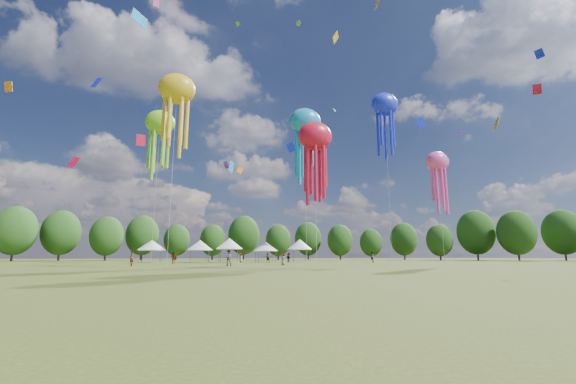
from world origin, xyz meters
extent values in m
plane|color=#384416|center=(0.00, 0.00, 0.00)|extent=(300.00, 300.00, 0.00)
imported|color=gray|center=(-6.23, 32.38, 0.94)|extent=(0.92, 0.72, 1.88)
imported|color=gray|center=(-1.89, 53.54, 0.81)|extent=(0.55, 0.81, 1.62)
imported|color=gray|center=(20.31, 46.98, 0.92)|extent=(1.06, 1.12, 1.83)
imported|color=gray|center=(7.44, 55.70, 0.83)|extent=(1.22, 1.13, 1.65)
imported|color=gray|center=(-13.08, 46.86, 0.84)|extent=(1.01, 0.50, 1.67)
imported|color=gray|center=(2.63, 51.73, 0.90)|extent=(1.68, 0.57, 1.80)
imported|color=gray|center=(-17.25, 35.01, 0.87)|extent=(0.44, 0.65, 1.74)
imported|color=gray|center=(0.92, 34.04, 0.76)|extent=(0.76, 0.88, 1.52)
cylinder|color=#47474C|center=(-19.05, 55.63, 1.03)|extent=(0.08, 0.08, 2.07)
cylinder|color=#47474C|center=(-19.05, 59.02, 1.03)|extent=(0.08, 0.08, 2.07)
cylinder|color=#47474C|center=(-15.66, 55.63, 1.03)|extent=(0.08, 0.08, 2.07)
cylinder|color=#47474C|center=(-15.66, 59.02, 1.03)|extent=(0.08, 0.08, 2.07)
cube|color=white|center=(-17.35, 57.32, 2.12)|extent=(3.79, 3.79, 0.10)
cone|color=white|center=(-17.35, 57.32, 3.05)|extent=(4.93, 4.93, 1.77)
cylinder|color=#47474C|center=(-10.65, 55.10, 1.05)|extent=(0.08, 0.08, 2.09)
cylinder|color=#47474C|center=(-10.65, 58.33, 1.05)|extent=(0.08, 0.08, 2.09)
cylinder|color=#47474C|center=(-7.41, 55.10, 1.05)|extent=(0.08, 0.08, 2.09)
cylinder|color=#47474C|center=(-7.41, 58.33, 1.05)|extent=(0.08, 0.08, 2.09)
cube|color=white|center=(-9.03, 56.71, 2.14)|extent=(3.64, 3.64, 0.10)
cone|color=white|center=(-9.03, 56.71, 3.09)|extent=(4.73, 4.73, 1.79)
cylinder|color=#47474C|center=(-5.33, 56.21, 1.17)|extent=(0.08, 0.08, 2.35)
cylinder|color=#47474C|center=(-5.33, 59.74, 1.17)|extent=(0.08, 0.08, 2.35)
cylinder|color=#47474C|center=(-1.81, 56.21, 1.17)|extent=(0.08, 0.08, 2.35)
cylinder|color=#47474C|center=(-1.81, 59.74, 1.17)|extent=(0.08, 0.08, 2.35)
cube|color=white|center=(-3.57, 57.97, 2.40)|extent=(3.92, 3.92, 0.10)
cone|color=white|center=(-3.57, 57.97, 3.45)|extent=(5.10, 5.10, 2.01)
cylinder|color=#47474C|center=(1.39, 54.34, 0.99)|extent=(0.08, 0.08, 1.97)
cylinder|color=#47474C|center=(1.39, 57.60, 0.99)|extent=(0.08, 0.08, 1.97)
cylinder|color=#47474C|center=(4.65, 54.34, 0.99)|extent=(0.08, 0.08, 1.97)
cylinder|color=#47474C|center=(4.65, 57.60, 0.99)|extent=(0.08, 0.08, 1.97)
cube|color=white|center=(3.02, 55.97, 2.02)|extent=(3.66, 3.66, 0.10)
cone|color=white|center=(3.02, 55.97, 2.92)|extent=(4.76, 4.76, 1.69)
cylinder|color=#47474C|center=(8.47, 55.76, 1.16)|extent=(0.08, 0.08, 2.32)
cylinder|color=#47474C|center=(8.47, 59.15, 1.16)|extent=(0.08, 0.08, 2.32)
cylinder|color=#47474C|center=(11.86, 55.76, 1.16)|extent=(0.08, 0.08, 2.32)
cylinder|color=#47474C|center=(11.86, 59.15, 1.16)|extent=(0.08, 0.08, 2.32)
cube|color=white|center=(10.17, 57.45, 2.37)|extent=(3.78, 3.78, 0.10)
cone|color=white|center=(10.17, 57.45, 3.41)|extent=(4.92, 4.92, 1.99)
ellipsoid|color=gold|center=(-12.87, 28.53, 19.73)|extent=(4.08, 2.86, 3.47)
cylinder|color=beige|center=(-12.87, 28.53, 9.87)|extent=(0.03, 0.03, 19.73)
ellipsoid|color=#1785C9|center=(6.30, 40.98, 22.42)|extent=(5.14, 3.60, 4.37)
cylinder|color=beige|center=(6.30, 40.98, 11.21)|extent=(0.03, 0.03, 22.42)
ellipsoid|color=#EC45AB|center=(18.36, 25.54, 12.62)|extent=(2.99, 2.10, 2.54)
cylinder|color=beige|center=(18.36, 25.54, 6.31)|extent=(0.03, 0.03, 12.62)
ellipsoid|color=#7BCA21|center=(-16.55, 49.95, 23.39)|extent=(4.88, 3.41, 4.15)
cylinder|color=beige|center=(-16.55, 49.95, 11.69)|extent=(0.03, 0.03, 23.39)
ellipsoid|color=red|center=(0.73, 20.68, 12.73)|extent=(3.39, 2.37, 2.88)
cylinder|color=beige|center=(0.73, 20.68, 6.36)|extent=(0.03, 0.03, 12.73)
ellipsoid|color=#1A29F1|center=(22.45, 43.89, 28.43)|extent=(5.08, 3.56, 4.32)
cylinder|color=beige|center=(22.45, 43.89, 14.22)|extent=(0.03, 0.03, 28.43)
cube|color=#1A29F1|center=(7.84, 55.18, 22.50)|extent=(1.86, 1.18, 2.42)
cube|color=#1785C9|center=(16.07, 52.20, 30.07)|extent=(0.82, 0.46, 0.85)
cube|color=#EC45AB|center=(-17.15, 39.34, 37.92)|extent=(0.88, 0.67, 1.29)
cube|color=#7B31DA|center=(-5.58, 46.54, 15.85)|extent=(1.02, 0.91, 1.14)
cube|color=red|center=(31.50, 22.14, 22.25)|extent=(1.05, 0.82, 1.30)
cube|color=orange|center=(19.78, 40.39, 45.73)|extent=(0.39, 1.67, 1.89)
cube|color=#7BCA21|center=(-3.16, 58.07, 49.80)|extent=(1.03, 0.50, 1.12)
cube|color=#1A29F1|center=(34.04, 23.18, 28.24)|extent=(0.92, 0.84, 1.42)
cube|color=#1785C9|center=(-17.25, 27.84, 27.24)|extent=(1.53, 2.25, 2.63)
cube|color=red|center=(-20.69, 58.75, 22.70)|extent=(1.55, 0.96, 2.25)
cube|color=orange|center=(-31.36, 33.62, 20.05)|extent=(1.00, 0.49, 1.21)
cube|color=gold|center=(12.60, 42.57, 39.43)|extent=(1.74, 1.29, 2.18)
cube|color=#1A29F1|center=(34.45, 50.03, 28.34)|extent=(2.30, 0.81, 2.74)
cube|color=#EC45AB|center=(16.05, 68.06, 24.26)|extent=(1.54, 1.14, 1.73)
cube|color=#7B31DA|center=(32.92, 37.97, 21.79)|extent=(0.81, 0.62, 0.97)
cube|color=red|center=(-30.07, 53.76, 16.50)|extent=(2.13, 1.38, 2.20)
cube|color=orange|center=(-2.47, 53.48, 16.74)|extent=(1.28, 0.36, 1.44)
cube|color=gold|center=(24.90, 22.54, 17.11)|extent=(1.00, 1.14, 1.54)
cube|color=#7BCA21|center=(8.56, 52.21, 48.07)|extent=(0.77, 0.59, 0.97)
cube|color=#1A29F1|center=(-20.09, 24.83, 17.69)|extent=(1.25, 0.79, 1.41)
cube|color=#1785C9|center=(-4.53, 49.17, 16.22)|extent=(1.18, 1.71, 2.37)
cylinder|color=#38281C|center=(-47.17, 78.19, 1.68)|extent=(0.44, 0.44, 3.36)
ellipsoid|color=#224818|center=(-47.17, 78.19, 6.51)|extent=(8.40, 8.40, 10.51)
cylinder|color=#38281C|center=(-40.68, 85.49, 1.71)|extent=(0.44, 0.44, 3.41)
ellipsoid|color=#224818|center=(-40.68, 85.49, 6.61)|extent=(8.53, 8.53, 10.66)
cylinder|color=#38281C|center=(-30.60, 85.02, 1.53)|extent=(0.44, 0.44, 3.07)
ellipsoid|color=#224818|center=(-30.60, 85.02, 5.94)|extent=(7.66, 7.66, 9.58)
cylinder|color=#38281C|center=(-23.51, 93.33, 1.72)|extent=(0.44, 0.44, 3.43)
ellipsoid|color=#224818|center=(-23.51, 93.33, 6.65)|extent=(8.58, 8.58, 10.73)
cylinder|color=#38281C|center=(-14.76, 98.96, 1.47)|extent=(0.44, 0.44, 2.95)
ellipsoid|color=#224818|center=(-14.76, 98.96, 5.71)|extent=(7.37, 7.37, 9.21)
cylinder|color=#38281C|center=(-4.70, 95.06, 1.45)|extent=(0.44, 0.44, 2.89)
ellipsoid|color=#224818|center=(-4.70, 95.06, 5.61)|extent=(7.23, 7.23, 9.04)
cylinder|color=#38281C|center=(4.91, 99.49, 1.92)|extent=(0.44, 0.44, 3.84)
ellipsoid|color=#224818|center=(4.91, 99.49, 7.44)|extent=(9.60, 9.60, 11.99)
cylinder|color=#38281C|center=(13.19, 88.44, 1.42)|extent=(0.44, 0.44, 2.84)
ellipsoid|color=#224818|center=(13.19, 88.44, 5.51)|extent=(7.11, 7.11, 8.89)
cylinder|color=#38281C|center=(22.93, 91.04, 1.58)|extent=(0.44, 0.44, 3.16)
ellipsoid|color=#224818|center=(22.93, 91.04, 6.13)|extent=(7.91, 7.91, 9.88)
cylinder|color=#38281C|center=(30.69, 85.29, 1.44)|extent=(0.44, 0.44, 2.88)
ellipsoid|color=#224818|center=(30.69, 85.29, 5.59)|extent=(7.21, 7.21, 9.01)
cylinder|color=#38281C|center=(41.52, 87.24, 1.31)|extent=(0.44, 0.44, 2.63)
ellipsoid|color=#224818|center=(41.52, 87.24, 5.09)|extent=(6.57, 6.57, 8.22)
cylinder|color=#38281C|center=(50.52, 83.73, 1.56)|extent=(0.44, 0.44, 3.13)
ellipsoid|color=#224818|center=(50.52, 83.73, 6.06)|extent=(7.81, 7.81, 9.77)
cylinder|color=#38281C|center=(53.64, 71.81, 1.36)|extent=(0.44, 0.44, 2.72)
ellipsoid|color=#224818|center=(53.64, 71.81, 5.27)|extent=(6.80, 6.80, 8.50)
cylinder|color=#38281C|center=(62.96, 68.92, 1.90)|extent=(0.44, 0.44, 3.81)
ellipsoid|color=#224818|center=(62.96, 68.92, 7.38)|extent=(9.52, 9.52, 11.90)
cylinder|color=#38281C|center=(66.57, 59.80, 1.76)|extent=(0.44, 0.44, 3.51)
ellipsoid|color=#224818|center=(66.57, 59.80, 6.80)|extent=(8.78, 8.78, 10.97)
cylinder|color=#38281C|center=(79.39, 58.26, 1.82)|extent=(0.44, 0.44, 3.64)
ellipsoid|color=#224818|center=(79.39, 58.26, 7.05)|extent=(9.10, 9.10, 11.37)
camera|label=1|loc=(-10.48, -11.05, 1.20)|focal=22.33mm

